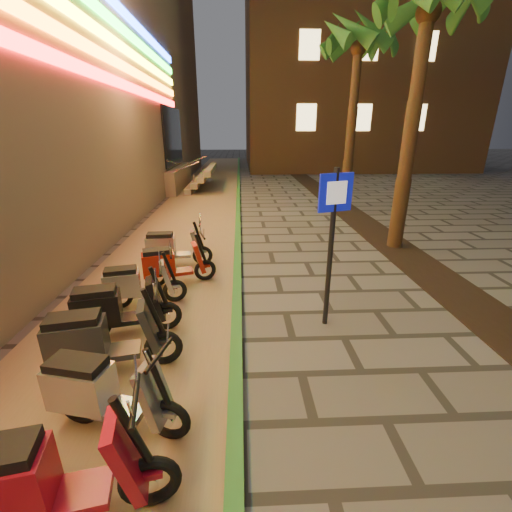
{
  "coord_description": "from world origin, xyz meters",
  "views": [
    {
      "loc": [
        -0.8,
        -2.14,
        3.13
      ],
      "look_at": [
        -0.56,
        3.11,
        1.2
      ],
      "focal_mm": 24.0,
      "sensor_mm": 36.0,
      "label": 1
    }
  ],
  "objects_px": {
    "scooter_10": "(171,247)",
    "scooter_9": "(170,264)",
    "scooter_8": "(135,284)",
    "scooter_5": "(101,392)",
    "scooter_6": "(99,340)",
    "pedestrian_sign": "(333,228)",
    "scooter_4": "(38,481)",
    "scooter_7": "(115,309)"
  },
  "relations": [
    {
      "from": "scooter_8",
      "to": "scooter_10",
      "type": "height_order",
      "value": "scooter_10"
    },
    {
      "from": "scooter_10",
      "to": "scooter_9",
      "type": "bearing_deg",
      "value": -83.91
    },
    {
      "from": "scooter_5",
      "to": "scooter_10",
      "type": "relative_size",
      "value": 1.01
    },
    {
      "from": "scooter_8",
      "to": "scooter_6",
      "type": "bearing_deg",
      "value": -100.88
    },
    {
      "from": "scooter_4",
      "to": "scooter_10",
      "type": "relative_size",
      "value": 1.11
    },
    {
      "from": "scooter_4",
      "to": "scooter_7",
      "type": "bearing_deg",
      "value": 86.7
    },
    {
      "from": "scooter_9",
      "to": "scooter_10",
      "type": "height_order",
      "value": "scooter_10"
    },
    {
      "from": "scooter_4",
      "to": "scooter_8",
      "type": "relative_size",
      "value": 1.18
    },
    {
      "from": "scooter_4",
      "to": "pedestrian_sign",
      "type": "bearing_deg",
      "value": 34.55
    },
    {
      "from": "scooter_6",
      "to": "scooter_8",
      "type": "relative_size",
      "value": 1.16
    },
    {
      "from": "scooter_6",
      "to": "scooter_7",
      "type": "distance_m",
      "value": 0.9
    },
    {
      "from": "scooter_4",
      "to": "scooter_7",
      "type": "height_order",
      "value": "scooter_4"
    },
    {
      "from": "pedestrian_sign",
      "to": "scooter_8",
      "type": "xyz_separation_m",
      "value": [
        -3.4,
        0.77,
        -1.25
      ]
    },
    {
      "from": "scooter_7",
      "to": "scooter_8",
      "type": "height_order",
      "value": "scooter_7"
    },
    {
      "from": "pedestrian_sign",
      "to": "scooter_10",
      "type": "bearing_deg",
      "value": 118.8
    },
    {
      "from": "scooter_5",
      "to": "pedestrian_sign",
      "type": "bearing_deg",
      "value": 48.6
    },
    {
      "from": "scooter_6",
      "to": "scooter_10",
      "type": "bearing_deg",
      "value": 75.91
    },
    {
      "from": "scooter_6",
      "to": "scooter_7",
      "type": "xyz_separation_m",
      "value": [
        -0.1,
        0.9,
        -0.03
      ]
    },
    {
      "from": "pedestrian_sign",
      "to": "scooter_6",
      "type": "bearing_deg",
      "value": 179.58
    },
    {
      "from": "scooter_8",
      "to": "scooter_10",
      "type": "distance_m",
      "value": 2.07
    },
    {
      "from": "scooter_8",
      "to": "scooter_5",
      "type": "bearing_deg",
      "value": -93.97
    },
    {
      "from": "scooter_5",
      "to": "scooter_10",
      "type": "bearing_deg",
      "value": 105.59
    },
    {
      "from": "scooter_7",
      "to": "scooter_8",
      "type": "bearing_deg",
      "value": 75.27
    },
    {
      "from": "scooter_8",
      "to": "scooter_7",
      "type": "bearing_deg",
      "value": -104.74
    },
    {
      "from": "scooter_4",
      "to": "scooter_7",
      "type": "relative_size",
      "value": 1.07
    },
    {
      "from": "scooter_5",
      "to": "scooter_7",
      "type": "relative_size",
      "value": 0.98
    },
    {
      "from": "scooter_5",
      "to": "scooter_6",
      "type": "xyz_separation_m",
      "value": [
        -0.38,
        0.93,
        0.04
      ]
    },
    {
      "from": "scooter_7",
      "to": "scooter_4",
      "type": "bearing_deg",
      "value": -95.34
    },
    {
      "from": "scooter_5",
      "to": "scooter_9",
      "type": "bearing_deg",
      "value": 103.32
    },
    {
      "from": "scooter_7",
      "to": "scooter_10",
      "type": "xyz_separation_m",
      "value": [
        0.31,
        3.05,
        -0.02
      ]
    },
    {
      "from": "scooter_6",
      "to": "scooter_7",
      "type": "relative_size",
      "value": 1.05
    },
    {
      "from": "scooter_6",
      "to": "scooter_10",
      "type": "xyz_separation_m",
      "value": [
        0.22,
        3.95,
        -0.04
      ]
    },
    {
      "from": "scooter_5",
      "to": "scooter_7",
      "type": "xyz_separation_m",
      "value": [
        -0.48,
        1.83,
        0.01
      ]
    },
    {
      "from": "scooter_6",
      "to": "pedestrian_sign",
      "type": "bearing_deg",
      "value": 7.76
    },
    {
      "from": "scooter_7",
      "to": "scooter_9",
      "type": "distance_m",
      "value": 2.01
    },
    {
      "from": "scooter_9",
      "to": "scooter_10",
      "type": "xyz_separation_m",
      "value": [
        -0.19,
        1.11,
        0.01
      ]
    },
    {
      "from": "scooter_5",
      "to": "scooter_8",
      "type": "bearing_deg",
      "value": 112.54
    },
    {
      "from": "scooter_6",
      "to": "scooter_10",
      "type": "height_order",
      "value": "scooter_6"
    },
    {
      "from": "pedestrian_sign",
      "to": "scooter_10",
      "type": "distance_m",
      "value": 4.38
    },
    {
      "from": "pedestrian_sign",
      "to": "scooter_4",
      "type": "xyz_separation_m",
      "value": [
        -3.06,
        -3.1,
        -1.17
      ]
    },
    {
      "from": "pedestrian_sign",
      "to": "scooter_5",
      "type": "bearing_deg",
      "value": -164.24
    },
    {
      "from": "scooter_8",
      "to": "pedestrian_sign",
      "type": "bearing_deg",
      "value": -25.59
    }
  ]
}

